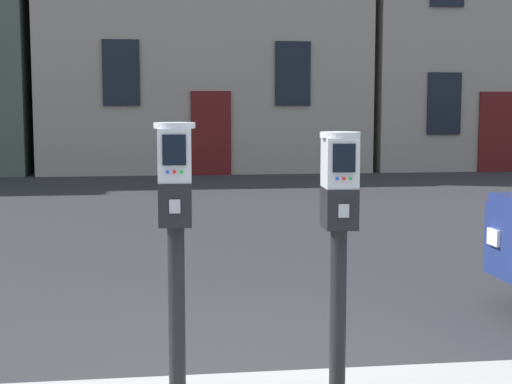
% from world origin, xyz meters
% --- Properties ---
extents(parking_meter_near_kerb, '(0.23, 0.26, 1.51)m').
position_xyz_m(parking_meter_near_kerb, '(-0.48, -0.25, 1.18)').
color(parking_meter_near_kerb, black).
rests_on(parking_meter_near_kerb, sidewalk_slab).
extents(parking_meter_twin_adjacent, '(0.23, 0.26, 1.46)m').
position_xyz_m(parking_meter_twin_adjacent, '(0.40, -0.25, 1.15)').
color(parking_meter_twin_adjacent, black).
rests_on(parking_meter_twin_adjacent, sidewalk_slab).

